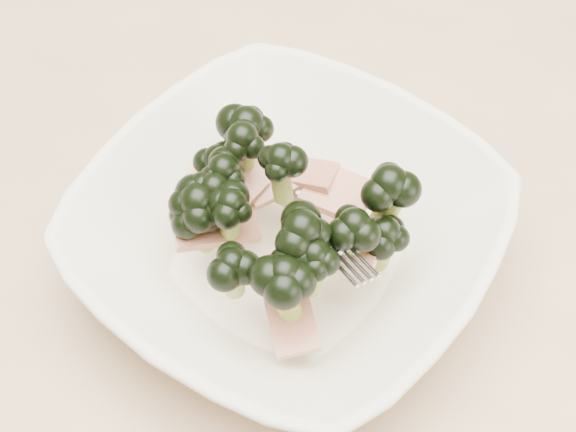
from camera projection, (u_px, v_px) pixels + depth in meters
The scene contains 2 objects.
dining_table at pixel (266, 238), 0.67m from camera, with size 1.20×0.80×0.75m.
broccoli_dish at pixel (286, 229), 0.51m from camera, with size 0.32×0.32×0.11m.
Camera 1 is at (0.14, -0.35, 1.20)m, focal length 50.00 mm.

